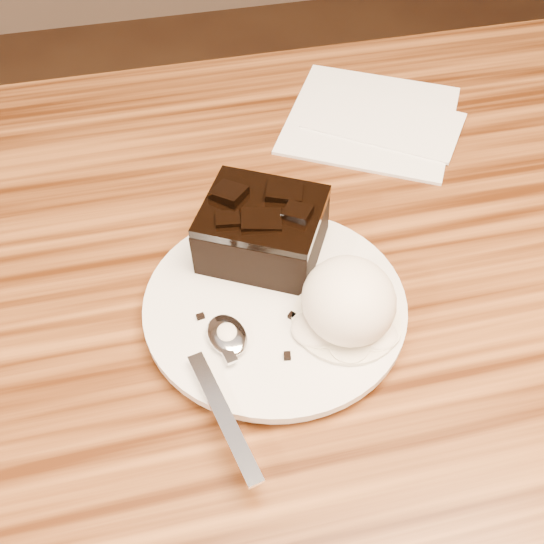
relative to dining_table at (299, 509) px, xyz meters
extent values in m
cylinder|color=silver|center=(-0.03, 0.01, 0.38)|extent=(0.20, 0.20, 0.02)
cube|color=black|center=(-0.03, 0.07, 0.41)|extent=(0.12, 0.11, 0.04)
ellipsoid|color=white|center=(0.02, -0.02, 0.42)|extent=(0.07, 0.07, 0.06)
cylinder|color=silver|center=(0.02, -0.02, 0.39)|extent=(0.08, 0.08, 0.00)
cube|color=white|center=(0.13, 0.24, 0.38)|extent=(0.23, 0.23, 0.01)
cube|color=black|center=(-0.03, -0.04, 0.39)|extent=(0.01, 0.01, 0.00)
cube|color=black|center=(-0.01, 0.02, 0.39)|extent=(0.01, 0.01, 0.00)
cube|color=black|center=(-0.09, 0.01, 0.39)|extent=(0.01, 0.00, 0.00)
cube|color=black|center=(-0.02, -0.01, 0.39)|extent=(0.01, 0.01, 0.00)
camera|label=1|loc=(-0.10, -0.30, 0.79)|focal=43.46mm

